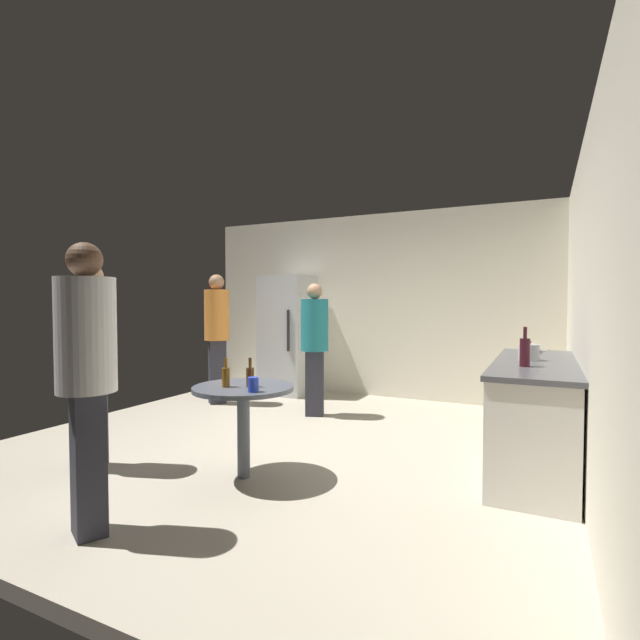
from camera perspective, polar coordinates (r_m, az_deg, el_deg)
name	(u,v)px	position (r m, az deg, el deg)	size (l,w,h in m)	color
ground_plane	(282,447)	(4.83, -4.73, -15.30)	(5.20, 5.20, 0.10)	#B2A893
wall_back	(371,305)	(6.99, 6.27, 1.78)	(5.32, 0.06, 2.70)	silver
wall_side_right	(587,309)	(3.97, 29.97, 1.17)	(0.06, 5.20, 2.70)	silver
refrigerator	(287,335)	(7.12, -4.03, -1.82)	(0.70, 0.68, 1.80)	silver
kitchen_counter	(534,413)	(4.44, 24.80, -10.34)	(0.64, 2.09, 0.90)	beige
kettle	(529,352)	(4.38, 24.30, -3.61)	(0.24, 0.17, 0.18)	#B2B2B7
wine_bottle_on_counter	(525,351)	(3.94, 23.84, -3.55)	(0.08, 0.08, 0.31)	#3F141E
foreground_table	(243,399)	(3.79, -9.39, -9.56)	(0.80, 0.80, 0.73)	#4C515B
beer_bottle_amber	(226,376)	(3.74, -11.48, -6.80)	(0.06, 0.06, 0.23)	#8C5919
beer_bottle_brown	(250,376)	(3.71, -8.57, -6.85)	(0.06, 0.06, 0.23)	#593314
plastic_cup_blue	(253,385)	(3.51, -8.20, -7.85)	(0.08, 0.08, 0.11)	blue
person_in_teal_shirt	(315,339)	(5.71, -0.66, -2.31)	(0.44, 0.44, 1.63)	#2D2D38
person_in_orange_shirt	(217,328)	(6.56, -12.54, -0.94)	(0.48, 0.48, 1.78)	#2D2D38
person_in_gray_shirt	(92,349)	(4.34, -26.18, -3.23)	(0.47, 0.47, 1.72)	#2D2D38
person_in_white_shirt	(87,364)	(3.11, -26.73, -4.89)	(0.46, 0.46, 1.75)	#2D2D38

